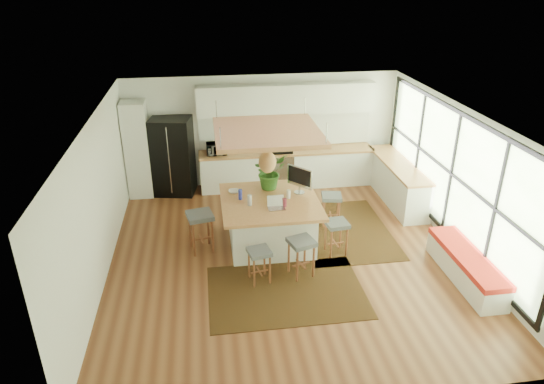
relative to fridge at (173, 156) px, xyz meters
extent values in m
plane|color=brown|center=(2.16, -3.18, -0.93)|extent=(7.00, 7.00, 0.00)
plane|color=white|center=(2.16, -3.18, 1.78)|extent=(7.00, 7.00, 0.00)
plane|color=white|center=(2.16, 0.32, 0.42)|extent=(6.50, 0.00, 6.50)
plane|color=white|center=(2.16, -6.68, 0.42)|extent=(6.50, 0.00, 6.50)
plane|color=white|center=(-1.09, -3.18, 0.42)|extent=(0.00, 7.00, 7.00)
plane|color=white|center=(5.41, -3.18, 0.42)|extent=(0.00, 7.00, 7.00)
cube|color=white|center=(-0.79, 0.00, 0.20)|extent=(0.55, 0.60, 2.25)
cube|color=white|center=(2.71, 0.00, -0.49)|extent=(4.20, 0.60, 0.88)
cube|color=#A8683B|center=(2.71, 0.00, -0.03)|extent=(4.24, 0.64, 0.05)
cube|color=white|center=(2.71, 0.30, 0.43)|extent=(4.20, 0.02, 0.80)
cube|color=white|center=(2.71, 0.14, 1.22)|extent=(4.20, 0.34, 0.70)
cube|color=white|center=(5.09, -1.18, -0.49)|extent=(0.60, 2.50, 0.88)
cube|color=#A8683B|center=(5.09, -1.18, -0.03)|extent=(0.64, 2.54, 0.05)
cube|color=black|center=(1.97, -4.31, -0.92)|extent=(2.60, 1.80, 0.01)
cube|color=black|center=(3.51, -2.42, -0.92)|extent=(1.80, 2.60, 0.01)
imported|color=#A5A5AA|center=(1.04, -0.01, 0.17)|extent=(0.51, 0.30, 0.33)
imported|color=#1E4C19|center=(2.00, -2.11, 0.28)|extent=(0.92, 0.94, 0.55)
imported|color=silver|center=(1.27, -2.24, 0.03)|extent=(0.21, 0.21, 0.05)
cylinder|color=#2E39BA|center=(1.38, -2.57, 0.10)|extent=(0.07, 0.07, 0.19)
cylinder|color=#B9BCBF|center=(1.53, -2.82, 0.10)|extent=(0.07, 0.07, 0.19)
cylinder|color=#963249|center=(2.18, -2.97, 0.10)|extent=(0.07, 0.07, 0.19)
cylinder|color=silver|center=(2.28, -2.62, 0.10)|extent=(0.07, 0.07, 0.19)
camera|label=1|loc=(0.78, -10.91, 4.04)|focal=32.12mm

